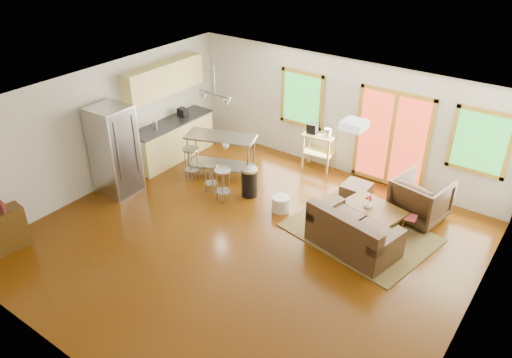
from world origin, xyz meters
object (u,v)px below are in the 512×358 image
Objects in this scene: rug at (360,233)px; kitchen_cart at (318,139)px; loveseat at (352,235)px; refrigerator at (115,151)px; island at (221,148)px; coffee_table at (374,210)px; armchair at (421,197)px; ottoman at (356,192)px.

kitchen_cart reaches higher than rug.
kitchen_cart is at bearing 143.40° from loveseat.
rug is 1.31× the size of refrigerator.
refrigerator is 4.44m from kitchen_cart.
island is at bearing 179.93° from loveseat.
armchair is (0.59, 0.80, 0.10)m from coffee_table.
kitchen_cart is (-2.64, 0.63, 0.26)m from armchair.
island is (1.32, 1.81, -0.29)m from refrigerator.
refrigerator reaches higher than coffee_table.
ottoman is at bearing 125.56° from loveseat.
armchair is 1.80× the size of ottoman.
loveseat is 0.88m from coffee_table.
refrigerator reaches higher than ottoman.
kitchen_cart is (-2.03, 2.31, 0.41)m from loveseat.
loveseat reaches higher than ottoman.
refrigerator is (-4.85, -1.58, 0.94)m from rug.
loveseat is at bearing 10.51° from refrigerator.
loveseat is at bearing -66.56° from ottoman.
ottoman is 1.63m from kitchen_cart.
armchair reaches higher than coffee_table.
loveseat is at bearing -48.72° from kitchen_cart.
kitchen_cart is (-1.95, 1.76, 0.73)m from rug.
island is at bearing -164.60° from ottoman.
ottoman is at bearing -28.45° from kitchen_cart.
ottoman is at bearing 134.67° from coffee_table.
ottoman is 3.07m from island.
rug is 2.02× the size of coffee_table.
coffee_table is 0.76× the size of island.
island is at bearing -135.87° from kitchen_cart.
refrigerator is (-4.93, -1.03, 0.63)m from loveseat.
ottoman is 5.05m from refrigerator.
kitchen_cart reaches higher than armchair.
loveseat is 1.77× the size of armchair.
coffee_table is 3.64m from island.
rug is 4.70× the size of ottoman.
armchair reaches higher than rug.
island reaches higher than armchair.
armchair is 0.58× the size of island.
ottoman is at bearing 15.40° from island.
kitchen_cart is (2.90, 3.35, -0.21)m from refrigerator.
rug is 1.21m from ottoman.
refrigerator is (-4.24, -2.62, 0.78)m from ottoman.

